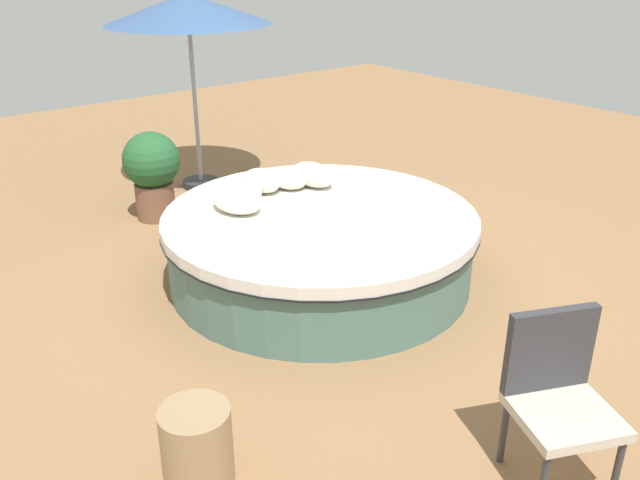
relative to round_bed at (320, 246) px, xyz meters
The scene contains 11 objects.
ground_plane 0.33m from the round_bed, ahead, with size 16.00×16.00×0.00m, color olive.
round_bed is the anchor object (origin of this frame).
throw_pillow_0 0.83m from the round_bed, 146.44° to the left, with size 0.51×0.31×0.22m, color beige.
throw_pillow_1 0.83m from the round_bed, 165.98° to the left, with size 0.45×0.32×0.14m, color beige.
throw_pillow_2 0.87m from the round_bed, behind, with size 0.43×0.29×0.21m, color silver.
throw_pillow_3 0.87m from the round_bed, 154.93° to the right, with size 0.43×0.30×0.16m, color beige.
throw_pillow_4 0.82m from the round_bed, 135.38° to the right, with size 0.52×0.37×0.15m, color beige.
patio_chair 2.69m from the round_bed, 10.18° to the right, with size 0.67×0.68×0.98m.
patio_umbrella 3.33m from the round_bed, behind, with size 1.85×1.85×2.24m.
planter 2.31m from the round_bed, 168.11° to the right, with size 0.60×0.60×0.95m.
side_table 2.53m from the round_bed, 54.61° to the right, with size 0.40×0.40×0.47m, color #997A56.
Camera 1 is at (4.15, -3.36, 2.80)m, focal length 37.67 mm.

